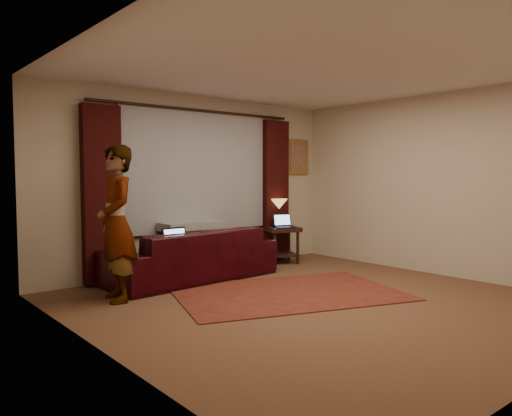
{
  "coord_description": "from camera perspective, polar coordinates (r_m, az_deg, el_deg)",
  "views": [
    {
      "loc": [
        -4.07,
        -3.83,
        1.43
      ],
      "look_at": [
        0.1,
        1.2,
        1.0
      ],
      "focal_mm": 35.0,
      "sensor_mm": 36.0,
      "label": 1
    }
  ],
  "objects": [
    {
      "name": "wall_back",
      "position": [
        7.52,
        -6.93,
        2.75
      ],
      "size": [
        5.0,
        0.02,
        2.6
      ],
      "primitive_type": "cube",
      "color": "beige",
      "rests_on": "ground"
    },
    {
      "name": "laptop_sofa",
      "position": [
        6.58,
        -8.69,
        -3.45
      ],
      "size": [
        0.36,
        0.39,
        0.25
      ],
      "primitive_type": null,
      "rotation": [
        0.0,
        0.0,
        0.02
      ],
      "color": "black",
      "rests_on": "sofa"
    },
    {
      "name": "area_rug",
      "position": [
        6.14,
        3.67,
        -9.64
      ],
      "size": [
        3.09,
        2.55,
        0.01
      ],
      "primitive_type": "cube",
      "rotation": [
        0.0,
        0.0,
        -0.34
      ],
      "color": "maroon",
      "rests_on": "floor"
    },
    {
      "name": "picture_frame",
      "position": [
        8.82,
        4.76,
        5.84
      ],
      "size": [
        0.5,
        0.04,
        0.6
      ],
      "primitive_type": "cube",
      "color": "gold",
      "rests_on": "wall_back"
    },
    {
      "name": "floor",
      "position": [
        5.77,
        6.99,
        -10.67
      ],
      "size": [
        5.0,
        5.0,
        0.01
      ],
      "primitive_type": "cube",
      "color": "brown",
      "rests_on": "ground"
    },
    {
      "name": "clothing_pile",
      "position": [
        7.24,
        -2.05,
        -2.98
      ],
      "size": [
        0.53,
        0.44,
        0.2
      ],
      "primitive_type": "ellipsoid",
      "rotation": [
        0.0,
        0.0,
        0.18
      ],
      "color": "brown",
      "rests_on": "sofa"
    },
    {
      "name": "curtain_rod",
      "position": [
        7.49,
        -6.54,
        11.03
      ],
      "size": [
        0.04,
        0.04,
        3.4
      ],
      "primitive_type": "cylinder",
      "color": "black",
      "rests_on": "wall_back"
    },
    {
      "name": "person",
      "position": [
        5.85,
        -15.64,
        -1.69
      ],
      "size": [
        0.6,
        0.6,
        1.78
      ],
      "primitive_type": "imported",
      "rotation": [
        0.0,
        0.0,
        -1.75
      ],
      "color": "gray",
      "rests_on": "floor"
    },
    {
      "name": "drape_left",
      "position": [
        6.73,
        -17.22,
        1.47
      ],
      "size": [
        0.5,
        0.14,
        2.3
      ],
      "primitive_type": "cube",
      "color": "black",
      "rests_on": "floor"
    },
    {
      "name": "end_table",
      "position": [
        8.17,
        2.99,
        -4.22
      ],
      "size": [
        0.67,
        0.67,
        0.59
      ],
      "primitive_type": "cube",
      "rotation": [
        0.0,
        0.0,
        -0.39
      ],
      "color": "black",
      "rests_on": "floor"
    },
    {
      "name": "drape_right",
      "position": [
        8.35,
        2.18,
        2.05
      ],
      "size": [
        0.5,
        0.14,
        2.3
      ],
      "primitive_type": "cube",
      "color": "black",
      "rests_on": "floor"
    },
    {
      "name": "wall_right",
      "position": [
        7.6,
        20.12,
        2.56
      ],
      "size": [
        0.02,
        5.0,
        2.6
      ],
      "primitive_type": "cube",
      "color": "beige",
      "rests_on": "ground"
    },
    {
      "name": "laptop_table",
      "position": [
        8.0,
        3.25,
        -1.48
      ],
      "size": [
        0.4,
        0.41,
        0.22
      ],
      "primitive_type": null,
      "rotation": [
        0.0,
        0.0,
        -0.38
      ],
      "color": "black",
      "rests_on": "end_table"
    },
    {
      "name": "sofa",
      "position": [
        6.86,
        -7.34,
        -4.21
      ],
      "size": [
        2.44,
        1.18,
        0.96
      ],
      "primitive_type": "imported",
      "rotation": [
        0.0,
        0.0,
        3.2
      ],
      "color": "black",
      "rests_on": "floor"
    },
    {
      "name": "sheer_curtain",
      "position": [
        7.47,
        -6.7,
        4.28
      ],
      "size": [
        2.5,
        0.05,
        1.8
      ],
      "primitive_type": "cube",
      "color": "#97979E",
      "rests_on": "wall_back"
    },
    {
      "name": "wall_left",
      "position": [
        4.14,
        -17.37,
        1.79
      ],
      "size": [
        0.02,
        5.0,
        2.6
      ],
      "primitive_type": "cube",
      "color": "beige",
      "rests_on": "ground"
    },
    {
      "name": "tiffany_lamp",
      "position": [
        8.25,
        2.65,
        -0.51
      ],
      "size": [
        0.35,
        0.35,
        0.45
      ],
      "primitive_type": null,
      "rotation": [
        0.0,
        0.0,
        -0.28
      ],
      "color": "olive",
      "rests_on": "end_table"
    },
    {
      "name": "throw_blanket",
      "position": [
        7.18,
        -7.39,
        0.06
      ],
      "size": [
        0.95,
        0.42,
        0.11
      ],
      "primitive_type": "cube",
      "rotation": [
        0.0,
        0.0,
        0.04
      ],
      "color": "gray",
      "rests_on": "sofa"
    },
    {
      "name": "ceiling",
      "position": [
        5.71,
        7.2,
        15.57
      ],
      "size": [
        5.0,
        5.0,
        0.02
      ],
      "primitive_type": "cube",
      "color": "silver",
      "rests_on": "ground"
    }
  ]
}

